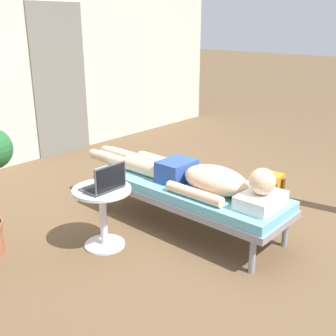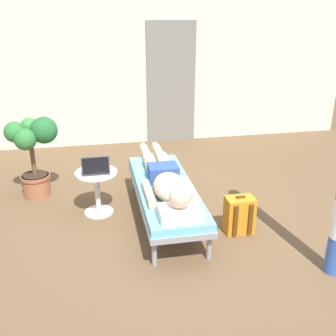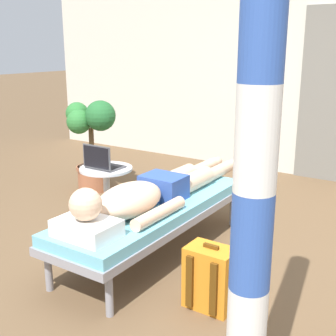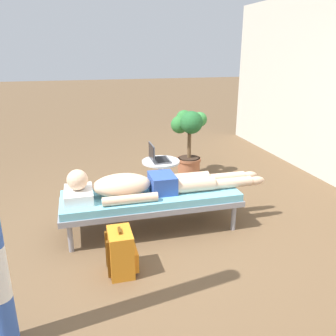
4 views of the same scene
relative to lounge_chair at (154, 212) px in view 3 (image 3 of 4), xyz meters
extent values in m
plane|color=brown|center=(0.23, -0.09, -0.35)|extent=(40.00, 40.00, 0.00)
cube|color=beige|center=(0.00, 2.89, 1.00)|extent=(7.60, 0.20, 2.70)
cube|color=slate|center=(0.63, 2.78, 0.67)|extent=(0.84, 0.03, 2.04)
cylinder|color=gray|center=(-0.27, 0.85, -0.21)|extent=(0.05, 0.05, 0.28)
cylinder|color=gray|center=(0.27, 0.85, -0.21)|extent=(0.05, 0.05, 0.28)
cylinder|color=gray|center=(-0.27, -0.85, -0.21)|extent=(0.05, 0.05, 0.28)
cylinder|color=gray|center=(0.27, -0.85, -0.21)|extent=(0.05, 0.05, 0.28)
cube|color=gray|center=(0.00, 0.00, -0.04)|extent=(0.63, 1.90, 0.06)
cube|color=#6BB7CC|center=(0.00, 0.00, 0.03)|extent=(0.61, 1.87, 0.08)
cube|color=white|center=(0.00, -0.74, 0.13)|extent=(0.40, 0.28, 0.11)
sphere|color=beige|center=(0.00, -0.74, 0.29)|extent=(0.21, 0.21, 0.21)
ellipsoid|color=beige|center=(0.00, -0.30, 0.19)|extent=(0.35, 0.60, 0.23)
cylinder|color=beige|center=(-0.22, -0.25, 0.12)|extent=(0.09, 0.55, 0.09)
cylinder|color=beige|center=(0.22, -0.25, 0.12)|extent=(0.09, 0.55, 0.09)
cube|color=#2D4C9E|center=(0.00, 0.13, 0.17)|extent=(0.33, 0.26, 0.19)
cylinder|color=beige|center=(-0.08, 0.47, 0.15)|extent=(0.15, 0.42, 0.15)
cylinder|color=beige|center=(-0.08, 0.90, 0.13)|extent=(0.11, 0.44, 0.11)
ellipsoid|color=beige|center=(-0.08, 1.19, 0.12)|extent=(0.09, 0.20, 0.10)
cylinder|color=beige|center=(0.09, 0.47, 0.15)|extent=(0.15, 0.42, 0.15)
cylinder|color=beige|center=(0.09, 0.90, 0.13)|extent=(0.11, 0.44, 0.11)
ellipsoid|color=beige|center=(0.09, 1.19, 0.12)|extent=(0.09, 0.20, 0.10)
cylinder|color=silver|center=(-0.74, 0.29, -0.34)|extent=(0.34, 0.34, 0.02)
cylinder|color=silver|center=(-0.74, 0.29, -0.09)|extent=(0.06, 0.06, 0.48)
cylinder|color=silver|center=(-0.74, 0.29, 0.17)|extent=(0.48, 0.48, 0.02)
cube|color=#4C4C51|center=(-0.74, 0.29, 0.19)|extent=(0.31, 0.22, 0.02)
cube|color=black|center=(-0.74, 0.30, 0.20)|extent=(0.27, 0.15, 0.00)
cube|color=#4C4C51|center=(-0.74, 0.17, 0.30)|extent=(0.31, 0.01, 0.21)
cube|color=black|center=(-0.74, 0.17, 0.30)|extent=(0.29, 0.00, 0.19)
cube|color=orange|center=(0.72, -0.42, -0.15)|extent=(0.30, 0.20, 0.40)
cube|color=orange|center=(0.72, -0.30, -0.22)|extent=(0.22, 0.04, 0.18)
cube|color=#56330C|center=(0.64, -0.54, -0.15)|extent=(0.04, 0.02, 0.34)
cube|color=#56330C|center=(0.81, -0.54, -0.15)|extent=(0.04, 0.02, 0.34)
cube|color=#56330C|center=(0.72, -0.42, 0.07)|extent=(0.10, 0.02, 0.02)
cylinder|color=#9E5B3D|center=(-1.50, 0.92, -0.21)|extent=(0.34, 0.34, 0.28)
cylinder|color=#9E5B3D|center=(-1.50, 0.92, -0.09)|extent=(0.37, 0.37, 0.04)
cylinder|color=#332319|center=(-1.50, 0.92, -0.06)|extent=(0.31, 0.31, 0.01)
cylinder|color=brown|center=(-1.50, 0.92, 0.15)|extent=(0.06, 0.06, 0.44)
sphere|color=#23602D|center=(-1.33, 0.88, 0.52)|extent=(0.33, 0.33, 0.33)
sphere|color=#38843D|center=(-1.51, 1.08, 0.52)|extent=(0.22, 0.22, 0.22)
sphere|color=#2D7233|center=(-1.66, 0.88, 0.52)|extent=(0.25, 0.25, 0.25)
sphere|color=#2D7233|center=(-1.54, 0.77, 0.46)|extent=(0.26, 0.26, 0.26)
cylinder|color=white|center=(1.32, -1.26, 0.21)|extent=(0.15, 0.15, 0.37)
cylinder|color=#3359B2|center=(1.32, -1.26, 0.58)|extent=(0.15, 0.15, 0.37)
cylinder|color=white|center=(1.32, -1.26, 0.95)|extent=(0.15, 0.15, 0.37)
cylinder|color=#3359B2|center=(1.32, -1.26, 1.32)|extent=(0.15, 0.15, 0.37)
camera|label=1|loc=(-2.72, -2.19, 1.46)|focal=44.63mm
camera|label=2|loc=(-0.75, -3.98, 1.95)|focal=43.00mm
camera|label=3|loc=(1.88, -2.64, 1.25)|focal=47.54mm
camera|label=4|loc=(3.36, -0.69, 1.53)|focal=37.32mm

